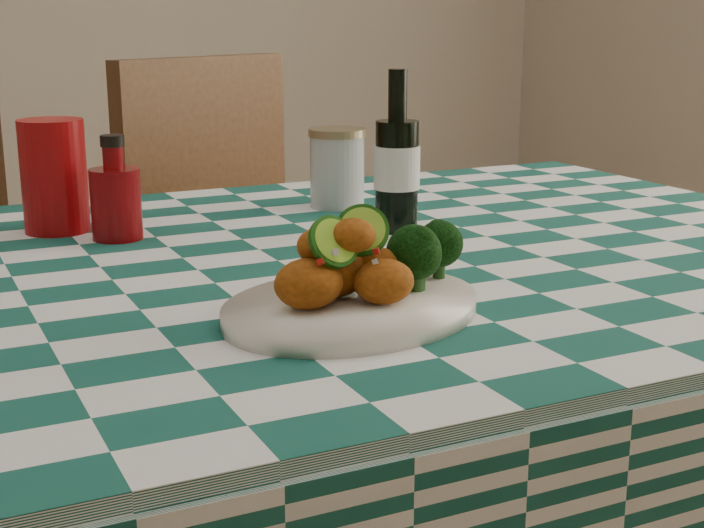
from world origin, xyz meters
name	(u,v)px	position (x,y,z in m)	size (l,w,h in m)	color
plate	(352,308)	(-0.02, -0.25, 0.80)	(0.29, 0.22, 0.02)	white
fried_chicken_pile	(349,260)	(-0.02, -0.25, 0.85)	(0.13, 0.10, 0.08)	#A64F10
broccoli_side	(431,254)	(0.08, -0.23, 0.84)	(0.09, 0.09, 0.07)	black
red_tumbler	(54,176)	(-0.22, 0.29, 0.86)	(0.09, 0.09, 0.16)	#91070A
ketchup_bottle	(115,188)	(-0.15, 0.21, 0.86)	(0.07, 0.07, 0.14)	#6F0508
mason_jar	(337,168)	(0.21, 0.28, 0.85)	(0.09, 0.09, 0.12)	#B2BCBA
beer_bottle	(397,151)	(0.21, 0.09, 0.90)	(0.06, 0.06, 0.22)	black
wooden_chair_right	(276,300)	(0.28, 0.74, 0.50)	(0.45, 0.48, 0.99)	#472814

